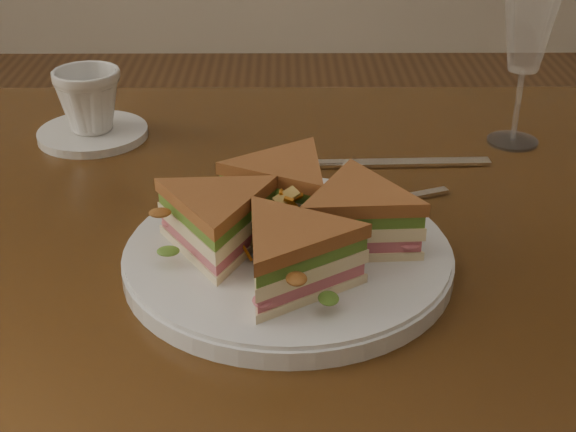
{
  "coord_description": "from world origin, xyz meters",
  "views": [
    {
      "loc": [
        0.02,
        -0.67,
        1.13
      ],
      "look_at": [
        0.02,
        -0.07,
        0.8
      ],
      "focal_mm": 50.0,
      "sensor_mm": 36.0,
      "label": 1
    }
  ],
  "objects": [
    {
      "name": "wine_glass",
      "position": [
        0.29,
        0.2,
        0.88
      ],
      "size": [
        0.06,
        0.06,
        0.18
      ],
      "color": "white",
      "rests_on": "table"
    },
    {
      "name": "coffee_cup",
      "position": [
        -0.21,
        0.22,
        0.8
      ],
      "size": [
        0.1,
        0.1,
        0.07
      ],
      "primitive_type": "imported",
      "rotation": [
        0.0,
        0.0,
        -0.27
      ],
      "color": "silver",
      "rests_on": "saucer"
    },
    {
      "name": "spoon",
      "position": [
        0.06,
        0.03,
        0.75
      ],
      "size": [
        0.18,
        0.08,
        0.01
      ],
      "rotation": [
        0.0,
        0.0,
        0.37
      ],
      "color": "silver",
      "rests_on": "table"
    },
    {
      "name": "plate",
      "position": [
        0.02,
        -0.07,
        0.76
      ],
      "size": [
        0.29,
        0.29,
        0.02
      ],
      "primitive_type": "cylinder",
      "color": "silver",
      "rests_on": "table"
    },
    {
      "name": "knife",
      "position": [
        0.13,
        0.14,
        0.75
      ],
      "size": [
        0.22,
        0.02,
        0.0
      ],
      "rotation": [
        0.0,
        0.0,
        0.03
      ],
      "color": "silver",
      "rests_on": "table"
    },
    {
      "name": "saucer",
      "position": [
        -0.21,
        0.22,
        0.76
      ],
      "size": [
        0.13,
        0.13,
        0.01
      ],
      "primitive_type": "cylinder",
      "color": "silver",
      "rests_on": "table"
    },
    {
      "name": "crisps_mound",
      "position": [
        0.02,
        -0.07,
        0.79
      ],
      "size": [
        0.09,
        0.09,
        0.05
      ],
      "primitive_type": null,
      "color": "orange",
      "rests_on": "plate"
    },
    {
      "name": "sandwich_wedges",
      "position": [
        0.02,
        -0.07,
        0.8
      ],
      "size": [
        0.25,
        0.25,
        0.06
      ],
      "color": "#FFEBBC",
      "rests_on": "plate"
    },
    {
      "name": "table",
      "position": [
        0.0,
        0.0,
        0.65
      ],
      "size": [
        1.2,
        0.8,
        0.75
      ],
      "color": "#331D0B",
      "rests_on": "ground"
    }
  ]
}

